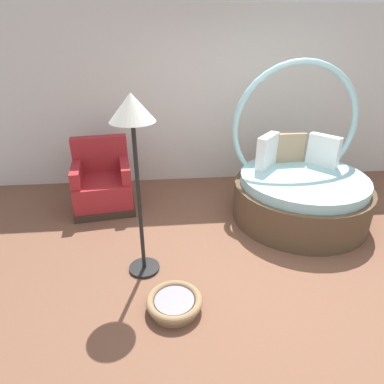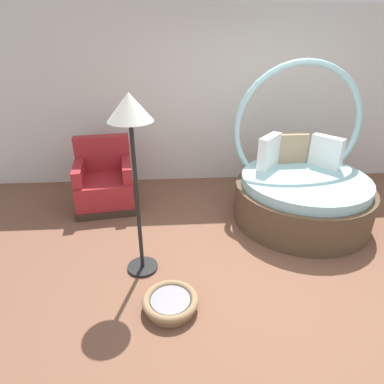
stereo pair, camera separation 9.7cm
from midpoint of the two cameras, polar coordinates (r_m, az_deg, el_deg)
The scene contains 6 objects.
ground_plane at distance 3.65m, azimuth 13.10°, elevation -13.46°, with size 8.00×8.00×0.02m, color brown.
back_wall at distance 5.35m, azimuth 7.06°, elevation 15.75°, with size 8.00×0.12×2.63m, color silver.
round_daybed at distance 4.55m, azimuth 18.93°, elevation 0.46°, with size 1.73×1.73×1.97m.
red_armchair at distance 4.80m, azimuth -14.21°, elevation 1.52°, with size 0.90×0.90×0.94m.
pet_basket at distance 3.14m, azimuth -2.80°, elevation -18.52°, with size 0.51×0.51×0.13m.
floor_lamp at distance 2.92m, azimuth -9.53°, elevation 11.06°, with size 0.40×0.40×1.82m.
Camera 2 is at (-0.94, -2.66, 2.29)m, focal length 30.89 mm.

